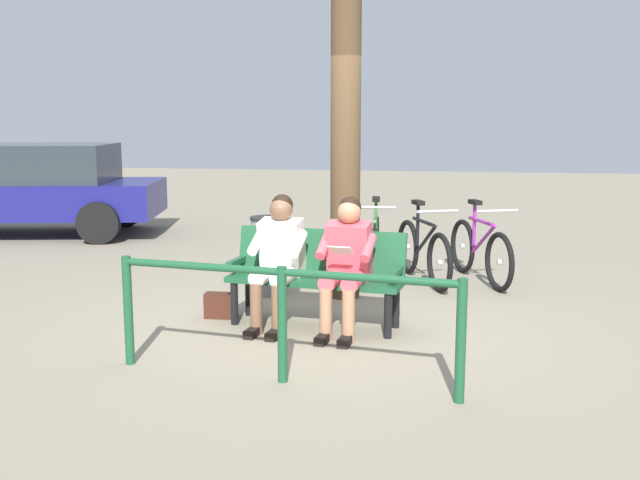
% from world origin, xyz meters
% --- Properties ---
extents(ground_plane, '(40.00, 40.00, 0.00)m').
position_xyz_m(ground_plane, '(0.00, 0.00, 0.00)').
color(ground_plane, gray).
extents(bench, '(1.65, 0.69, 0.87)m').
position_xyz_m(bench, '(0.09, 0.02, 0.51)').
color(bench, '#194C2D').
rests_on(bench, ground).
extents(person_reading, '(0.53, 0.80, 1.20)m').
position_xyz_m(person_reading, '(-0.21, 0.23, 0.66)').
color(person_reading, '#D84C59').
rests_on(person_reading, ground).
extents(person_companion, '(0.53, 0.80, 1.20)m').
position_xyz_m(person_companion, '(0.43, 0.14, 0.66)').
color(person_companion, white).
rests_on(person_companion, ground).
extents(handbag, '(0.30, 0.15, 0.24)m').
position_xyz_m(handbag, '(1.03, -0.02, 0.12)').
color(handbag, '#3F1E14').
rests_on(handbag, ground).
extents(tree_trunk, '(0.31, 0.31, 3.87)m').
position_xyz_m(tree_trunk, '(-0.02, -1.05, 1.93)').
color(tree_trunk, '#4C3823').
rests_on(tree_trunk, ground).
extents(litter_bin, '(0.38, 0.38, 0.84)m').
position_xyz_m(litter_bin, '(0.81, -1.04, 0.42)').
color(litter_bin, slate).
rests_on(litter_bin, ground).
extents(bicycle_orange, '(0.72, 1.58, 0.94)m').
position_xyz_m(bicycle_orange, '(-1.47, -2.05, 0.36)').
color(bicycle_orange, black).
rests_on(bicycle_orange, ground).
extents(bicycle_blue, '(0.74, 1.57, 0.94)m').
position_xyz_m(bicycle_blue, '(-0.82, -1.90, 0.36)').
color(bicycle_blue, black).
rests_on(bicycle_blue, ground).
extents(bicycle_black, '(0.48, 1.68, 0.94)m').
position_xyz_m(bicycle_black, '(-0.24, -2.17, 0.36)').
color(bicycle_black, black).
rests_on(bicycle_black, ground).
extents(railing_fence, '(2.57, 0.44, 0.85)m').
position_xyz_m(railing_fence, '(0.08, 1.56, 0.57)').
color(railing_fence, '#194C2D').
rests_on(railing_fence, ground).
extents(parked_car, '(4.48, 2.66, 1.47)m').
position_xyz_m(parked_car, '(5.55, -4.36, 0.77)').
color(parked_car, navy).
rests_on(parked_car, ground).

